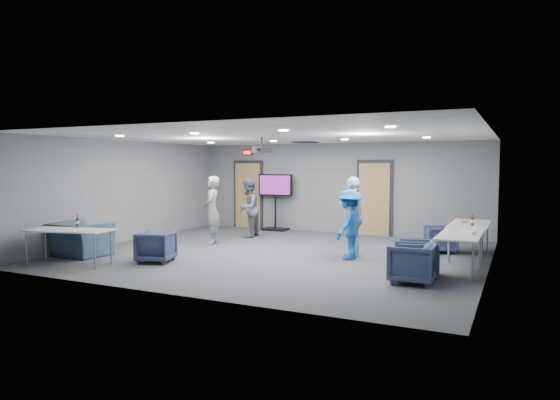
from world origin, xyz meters
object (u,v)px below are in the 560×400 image
at_px(table_front_left, 69,232).
at_px(projector, 262,150).
at_px(bottle_front, 78,222).
at_px(chair_front_a, 156,247).
at_px(bottle_right, 472,221).
at_px(tv_stand, 275,198).
at_px(table_right_a, 469,225).
at_px(person_a, 212,210).
at_px(person_b, 248,208).
at_px(person_c, 353,217).
at_px(chair_right_b, 418,258).
at_px(chair_right_c, 412,263).
at_px(chair_right_a, 440,239).
at_px(table_right_b, 460,236).
at_px(person_d, 349,224).
at_px(chair_front_b, 81,239).

relative_size(table_front_left, projector, 4.09).
bearing_deg(bottle_front, chair_front_a, 19.33).
relative_size(bottle_right, projector, 0.57).
height_order(table_front_left, tv_stand, tv_stand).
bearing_deg(table_right_a, projector, 110.69).
distance_m(person_a, person_b, 1.44).
bearing_deg(person_c, tv_stand, -135.48).
height_order(chair_right_b, table_right_a, table_right_a).
bearing_deg(chair_right_c, chair_front_a, -86.86).
bearing_deg(bottle_front, person_a, 67.43).
bearing_deg(chair_right_a, table_right_b, -1.59).
bearing_deg(person_d, chair_front_a, -54.46).
distance_m(person_c, bottle_right, 2.58).
height_order(person_a, projector, projector).
xyz_separation_m(chair_front_a, table_right_b, (5.87, 1.79, 0.36)).
height_order(chair_right_c, table_right_b, table_right_b).
relative_size(table_right_b, projector, 4.02).
relative_size(person_a, chair_right_a, 2.54).
distance_m(chair_front_b, bottle_front, 0.70).
height_order(table_front_left, projector, projector).
xyz_separation_m(person_a, chair_right_c, (5.54, -2.16, -0.53)).
height_order(table_right_b, tv_stand, tv_stand).
bearing_deg(chair_front_a, person_b, -106.97).
height_order(person_b, chair_right_b, person_b).
relative_size(chair_right_b, table_right_b, 0.40).
bearing_deg(chair_front_b, bottle_front, 136.30).
bearing_deg(person_a, bottle_front, -47.90).
distance_m(person_a, tv_stand, 3.16).
height_order(table_right_b, table_front_left, same).
bearing_deg(chair_right_b, person_a, -116.43).
xyz_separation_m(chair_front_a, tv_stand, (-0.03, 5.75, 0.67)).
height_order(person_a, person_b, person_a).
distance_m(person_c, bottle_front, 5.97).
relative_size(chair_front_a, tv_stand, 0.41).
bearing_deg(chair_front_b, chair_right_b, -166.40).
bearing_deg(bottle_right, bottle_front, -152.84).
relative_size(person_d, chair_right_b, 2.11).
bearing_deg(person_a, table_right_b, 57.24).
height_order(person_d, table_front_left, person_d).
height_order(chair_right_c, bottle_front, bottle_front).
xyz_separation_m(person_b, projector, (1.49, -1.98, 1.58)).
height_order(person_a, chair_right_c, person_a).
height_order(chair_right_c, table_front_left, table_front_left).
xyz_separation_m(bottle_front, bottle_right, (7.59, 3.90, -0.00)).
height_order(person_c, bottle_front, person_c).
distance_m(table_right_a, table_front_left, 8.67).
relative_size(person_c, bottle_front, 6.79).
xyz_separation_m(table_right_b, bottle_front, (-7.51, -2.37, 0.14)).
bearing_deg(chair_right_a, person_d, -62.47).
xyz_separation_m(chair_front_a, table_right_a, (5.87, 3.69, 0.36)).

